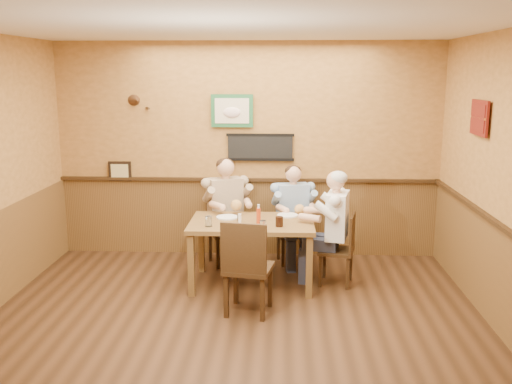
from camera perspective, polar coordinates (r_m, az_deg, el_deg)
room at (r=5.12m, az=-0.94°, el=3.83°), size 5.02×5.03×2.81m
dining_table at (r=6.49m, az=-0.42°, el=-3.73°), size 1.40×0.90×0.75m
chair_back_left at (r=7.27m, az=-3.06°, el=-3.91°), size 0.52×0.52×0.86m
chair_back_right at (r=7.31m, az=3.64°, el=-4.08°), size 0.43×0.43×0.80m
chair_right_end at (r=6.64m, az=8.03°, el=-5.67°), size 0.46×0.46×0.83m
chair_near_side at (r=5.79m, az=-0.74°, el=-7.39°), size 0.53×0.53×0.99m
diner_tan_shirt at (r=7.22m, az=-3.08°, el=-2.51°), size 0.75×0.75×1.22m
diner_blue_polo at (r=7.26m, az=3.66°, el=-2.78°), size 0.62×0.62×1.14m
diner_white_elder at (r=6.59m, az=8.08°, el=-4.19°), size 0.66×0.66×1.19m
water_glass_left at (r=6.26m, az=-4.77°, el=-2.93°), size 0.08×0.08×0.11m
water_glass_mid at (r=6.08m, az=0.69°, el=-3.37°), size 0.09×0.09×0.11m
cola_tumbler at (r=6.24m, az=2.35°, el=-2.97°), size 0.11×0.11×0.11m
hot_sauce_bottle at (r=6.36m, az=0.26°, el=-2.30°), size 0.06×0.06×0.19m
salt_shaker at (r=6.42m, az=-1.64°, el=-2.62°), size 0.04×0.04×0.10m
pepper_shaker at (r=6.47m, az=-1.74°, el=-2.59°), size 0.04×0.04×0.08m
plate_far_left at (r=6.62m, az=-2.91°, el=-2.53°), size 0.30×0.30×0.02m
plate_far_right at (r=6.72m, az=3.18°, el=-2.33°), size 0.29×0.29×0.02m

